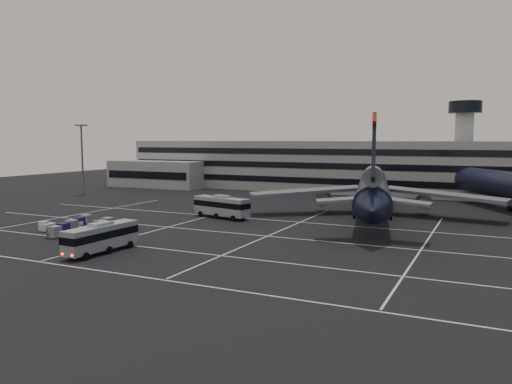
% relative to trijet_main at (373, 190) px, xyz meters
% --- Properties ---
extents(ground, '(260.00, 260.00, 0.00)m').
position_rel_trijet_main_xyz_m(ground, '(-22.31, -28.35, -5.25)').
color(ground, black).
rests_on(ground, ground).
extents(lane_markings, '(90.00, 55.62, 0.01)m').
position_rel_trijet_main_xyz_m(lane_markings, '(-21.36, -27.63, -5.24)').
color(lane_markings, silver).
rests_on(lane_markings, ground).
extents(terminal, '(125.00, 26.00, 24.00)m').
position_rel_trijet_main_xyz_m(terminal, '(-25.26, 42.79, 1.68)').
color(terminal, gray).
rests_on(terminal, ground).
extents(hills, '(352.00, 180.00, 44.00)m').
position_rel_trijet_main_xyz_m(hills, '(-4.32, 141.65, -17.32)').
color(hills, '#38332B').
rests_on(hills, ground).
extents(lightpole_left, '(2.40, 2.40, 18.28)m').
position_rel_trijet_main_xyz_m(lightpole_left, '(-77.31, 6.65, 6.57)').
color(lightpole_left, slate).
rests_on(lightpole_left, ground).
extents(trijet_main, '(46.39, 57.28, 18.08)m').
position_rel_trijet_main_xyz_m(trijet_main, '(0.00, 0.00, 0.00)').
color(trijet_main, black).
rests_on(trijet_main, ground).
extents(bus_near, '(3.13, 11.19, 3.91)m').
position_rel_trijet_main_xyz_m(bus_near, '(-24.86, -43.52, -3.11)').
color(bus_near, '#9A9DA2').
rests_on(bus_near, ground).
extents(bus_far, '(12.19, 5.62, 4.20)m').
position_rel_trijet_main_xyz_m(bus_far, '(-25.12, -12.05, -2.95)').
color(bus_far, '#9A9DA2').
rests_on(bus_far, ground).
extents(tug_a, '(1.99, 2.75, 1.60)m').
position_rel_trijet_main_xyz_m(tug_a, '(-43.58, -35.41, -4.54)').
color(tug_a, silver).
rests_on(tug_a, ground).
extents(tug_b, '(2.28, 2.80, 1.57)m').
position_rel_trijet_main_xyz_m(tug_b, '(-41.03, -30.99, -4.55)').
color(tug_b, silver).
rests_on(tug_b, ground).
extents(uld_cluster, '(10.96, 13.14, 1.75)m').
position_rel_trijet_main_xyz_m(uld_cluster, '(-37.81, -33.59, -4.40)').
color(uld_cluster, '#2D2D30').
rests_on(uld_cluster, ground).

